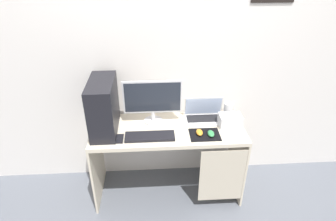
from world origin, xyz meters
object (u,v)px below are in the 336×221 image
speaker (228,110)px  cell_phone (119,139)px  keyboard (150,136)px  laptop (204,115)px  mouse_right (211,134)px  monitor (153,100)px  pc_tower (103,106)px  projector (230,120)px  mouse_left (199,132)px

speaker → cell_phone: (-1.00, -0.31, -0.07)m
cell_phone → keyboard: bearing=1.7°
laptop → mouse_right: 0.28m
monitor → cell_phone: monitor is taller
speaker → keyboard: bearing=-157.7°
keyboard → laptop: bearing=28.4°
laptop → keyboard: size_ratio=0.85×
pc_tower → monitor: pc_tower is taller
monitor → laptop: monitor is taller
pc_tower → speaker: 1.15m
projector → cell_phone: (-0.98, -0.15, -0.05)m
monitor → speaker: monitor is taller
monitor → keyboard: size_ratio=1.25×
pc_tower → laptop: size_ratio=1.32×
pc_tower → monitor: (0.42, 0.10, -0.00)m
pc_tower → projector: (1.11, -0.01, -0.18)m
projector → keyboard: size_ratio=0.48×
monitor → speaker: bearing=3.9°
laptop → cell_phone: 0.82m
mouse_left → keyboard: bearing=-177.3°
speaker → mouse_left: size_ratio=1.49×
laptop → monitor: bearing=-177.7°
speaker → mouse_left: bearing=-138.0°
laptop → mouse_left: size_ratio=3.74×
pc_tower → mouse_right: 0.94m
speaker → keyboard: (-0.74, -0.30, -0.06)m
monitor → speaker: (0.71, 0.05, -0.15)m
pc_tower → laptop: 0.92m
laptop → cell_phone: laptop is taller
projector → keyboard: (-0.72, -0.14, -0.04)m
laptop → projector: bearing=-31.3°
pc_tower → cell_phone: (0.13, -0.16, -0.23)m
monitor → mouse_left: (0.39, -0.24, -0.20)m
mouse_left → pc_tower: bearing=170.5°
projector → mouse_left: bearing=-157.2°
cell_phone → monitor: bearing=42.1°
speaker → pc_tower: bearing=-172.5°
pc_tower → mouse_left: size_ratio=4.94×
keyboard → mouse_right: mouse_right is taller
monitor → keyboard: (-0.03, -0.26, -0.21)m
speaker → monitor: bearing=-176.1°
keyboard → mouse_left: (0.43, 0.02, 0.01)m
mouse_right → cell_phone: (-0.78, -0.00, -0.02)m
pc_tower → mouse_right: size_ratio=4.94×
speaker → mouse_right: size_ratio=1.49×
cell_phone → mouse_left: bearing=2.3°
laptop → speaker: size_ratio=2.51×
projector → mouse_left: projector is taller
pc_tower → mouse_left: bearing=-9.5°
cell_phone → mouse_right: bearing=0.2°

